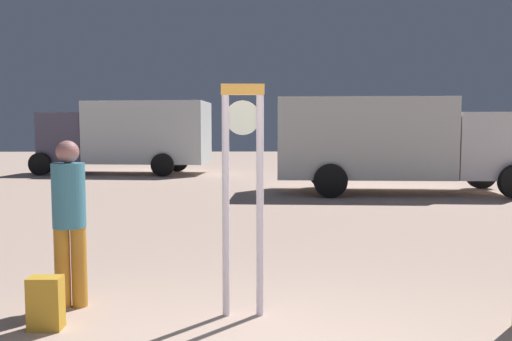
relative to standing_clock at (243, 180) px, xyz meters
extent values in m
cylinder|color=white|center=(-0.16, -0.01, -0.25)|extent=(0.07, 0.07, 2.11)
cylinder|color=white|center=(0.16, 0.00, -0.25)|extent=(0.07, 0.07, 2.11)
cube|color=#F8A73E|center=(0.00, 0.00, 0.85)|extent=(0.40, 0.08, 0.10)
cylinder|color=white|center=(0.00, 0.03, 0.59)|extent=(0.32, 0.04, 0.32)
cube|color=black|center=(0.00, 0.05, 0.59)|extent=(0.07, 0.01, 0.03)
cube|color=black|center=(0.00, 0.05, 0.59)|extent=(0.12, 0.01, 0.06)
cylinder|color=orange|center=(-1.81, 0.25, -0.90)|extent=(0.15, 0.15, 0.81)
cylinder|color=orange|center=(-1.65, 0.28, -0.90)|extent=(0.15, 0.15, 0.81)
cylinder|color=teal|center=(-1.73, 0.26, -0.17)|extent=(0.32, 0.32, 0.64)
sphere|color=#A26B65|center=(-1.73, 0.26, 0.26)|extent=(0.22, 0.22, 0.22)
cube|color=gold|center=(-1.76, -0.32, -1.07)|extent=(0.29, 0.17, 0.48)
cube|color=gold|center=(-1.76, -0.21, -1.14)|extent=(0.20, 0.04, 0.21)
cube|color=silver|center=(3.36, 9.61, 0.26)|extent=(4.94, 2.67, 2.23)
cube|color=silver|center=(6.59, 9.36, 0.05)|extent=(1.78, 2.31, 1.82)
cube|color=black|center=(7.41, 9.30, 0.42)|extent=(0.17, 1.85, 0.80)
cylinder|color=black|center=(7.28, 10.49, -0.86)|extent=(0.92, 0.32, 0.90)
cylinder|color=black|center=(2.29, 8.51, -0.86)|extent=(0.92, 0.32, 0.90)
cylinder|color=black|center=(2.47, 10.86, -0.86)|extent=(0.92, 0.32, 0.90)
cube|color=silver|center=(-3.96, 16.14, 0.40)|extent=(5.07, 2.86, 2.51)
cube|color=#504B62|center=(-7.33, 16.51, 0.17)|extent=(2.07, 2.42, 2.05)
cube|color=black|center=(-8.25, 16.61, 0.58)|extent=(0.23, 1.87, 0.90)
cylinder|color=black|center=(-7.88, 17.77, -0.86)|extent=(0.92, 0.35, 0.90)
cylinder|color=black|center=(-8.14, 15.40, -0.86)|extent=(0.92, 0.35, 0.90)
cylinder|color=black|center=(-2.93, 17.23, -0.86)|extent=(0.92, 0.35, 0.90)
cylinder|color=black|center=(-3.19, 14.86, -0.86)|extent=(0.92, 0.35, 0.90)
camera|label=1|loc=(0.02, -4.72, 0.46)|focal=35.23mm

